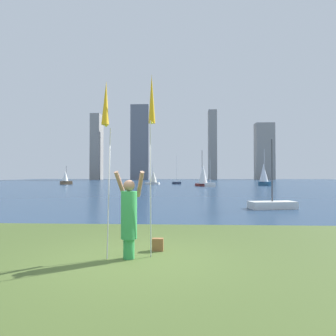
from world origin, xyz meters
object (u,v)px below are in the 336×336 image
Objects in this scene: sailboat_6 at (153,178)px; sailboat_2 at (203,175)px; sailboat_7 at (177,183)px; sailboat_5 at (272,204)px; sailboat_1 at (210,185)px; kite_flag_left at (106,109)px; sailboat_4 at (264,174)px; bag at (158,244)px; person at (129,215)px; kite_flag_right at (152,104)px; sailboat_8 at (66,178)px.

sailboat_2 is at bearing -43.32° from sailboat_6.
sailboat_2 reaches higher than sailboat_7.
sailboat_7 is (4.37, 2.16, -0.87)m from sailboat_6.
sailboat_6 reaches higher than sailboat_5.
sailboat_5 is (0.69, -29.28, -0.10)m from sailboat_1.
sailboat_4 is (15.19, 45.06, -1.35)m from kite_flag_left.
kite_flag_left is at bearing -108.64° from sailboat_4.
bag is 0.05× the size of sailboat_4.
sailboat_4 reaches higher than sailboat_7.
sailboat_5 is at bearing -104.06° from sailboat_4.
sailboat_6 is (-8.75, 8.25, -0.63)m from sailboat_2.
sailboat_2 reaches higher than sailboat_5.
kite_flag_left is (-0.47, -0.22, 2.32)m from person.
sailboat_7 is at bearing 87.53° from person.
sailboat_7 reaches higher than kite_flag_right.
sailboat_5 is (1.59, -31.99, -1.58)m from sailboat_2.
sailboat_2 is at bearing -15.76° from sailboat_8.
sailboat_6 is (-4.35, 50.23, 0.24)m from person.
sailboat_2 reaches higher than sailboat_8.
sailboat_1 is 3.22m from sailboat_2.
sailboat_1 reaches higher than sailboat_6.
sailboat_4 reaches higher than sailboat_8.
sailboat_1 reaches higher than person.
person is 0.55× the size of sailboat_8.
sailboat_1 is at bearing -71.54° from sailboat_2.
sailboat_4 reaches higher than sailboat_5.
sailboat_1 is 11.05m from sailboat_4.
sailboat_5 is (6.00, 9.99, -0.71)m from person.
kite_flag_right reaches higher than sailboat_6.
sailboat_2 is at bearing -164.56° from sailboat_4.
kite_flag_left is at bearing -90.53° from sailboat_7.
sailboat_4 reaches higher than person.
sailboat_4 is (9.42, 5.56, 1.57)m from sailboat_1.
kite_flag_left is at bearing -98.32° from sailboat_1.
person is 39.63m from sailboat_1.
sailboat_7 is at bearing 9.19° from sailboat_8.
kite_flag_right is at bearing -95.40° from sailboat_2.
bag is at bearing -84.32° from sailboat_6.
sailboat_1 is 0.73× the size of sailboat_2.
sailboat_4 is at bearing 15.44° from sailboat_2.
sailboat_5 reaches higher than bag.
kite_flag_left is at bearing -96.59° from sailboat_2.
sailboat_6 is at bearing 164.19° from sailboat_4.
kite_flag_left reaches higher than sailboat_6.
sailboat_4 is at bearing 72.22° from bag.
sailboat_7 reaches higher than sailboat_1.
bag is 0.07× the size of sailboat_1.
kite_flag_left is at bearing -67.73° from sailboat_8.
sailboat_1 is at bearing 91.35° from sailboat_5.
sailboat_5 reaches higher than person.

